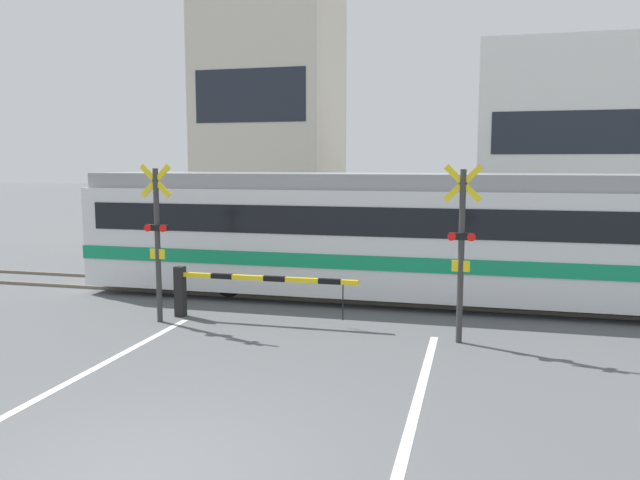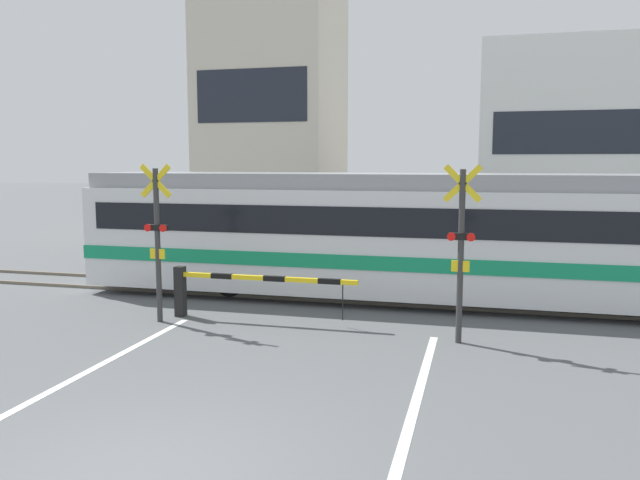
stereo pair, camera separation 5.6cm
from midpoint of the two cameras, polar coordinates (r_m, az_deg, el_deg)
name	(u,v)px [view 1 (the left image)]	position (r m, az deg, el deg)	size (l,w,h in m)	color
rail_track_near	(331,301)	(14.64, 0.92, -5.57)	(50.00, 0.10, 0.08)	#6B6051
rail_track_far	(344,289)	(16.01, 2.12, -4.47)	(50.00, 0.10, 0.08)	#6B6051
road_stripe_left	(5,416)	(9.29, -27.03, -14.17)	(0.14, 10.20, 0.01)	white
road_stripe_right	(401,464)	(7.24, 7.19, -19.62)	(0.14, 10.20, 0.01)	white
commuter_train	(477,235)	(14.71, 14.03, 0.47)	(18.80, 2.73, 3.00)	silver
crossing_barrier_near	(226,285)	(13.11, -8.76, -4.08)	(3.94, 0.20, 1.07)	black
crossing_barrier_far	(421,254)	(17.47, 9.12, -1.30)	(3.94, 0.20, 1.07)	black
crossing_signal_left	(157,236)	(13.02, -14.77, 0.37)	(0.68, 0.15, 3.22)	#333333
crossing_signal_right	(461,246)	(11.39, 12.66, -0.50)	(0.68, 0.15, 3.22)	#333333
pedestrian	(359,234)	(20.34, 3.52, 0.59)	(0.38, 0.22, 1.66)	brown
building_left_of_street	(272,114)	(29.11, -4.47, 11.41)	(5.73, 5.70, 10.90)	beige
building_right_of_street	(556,145)	(27.65, 20.72, 8.10)	(6.25, 5.70, 7.90)	white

